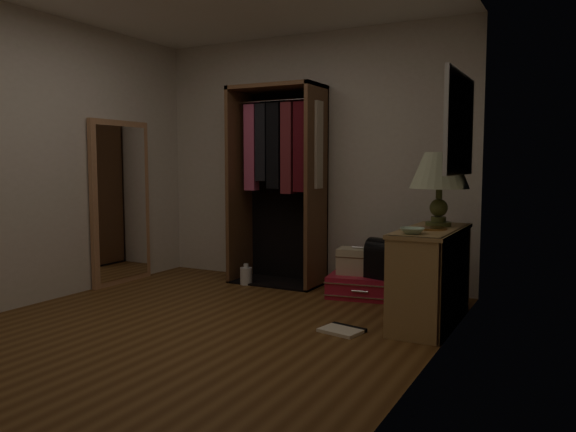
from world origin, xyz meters
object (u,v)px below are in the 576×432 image
Objects in this scene: pink_suitcase at (365,286)px; train_case at (357,261)px; black_bag at (386,258)px; open_wardrobe at (281,167)px; white_jug at (246,276)px; table_lamp at (440,172)px; floor_mirror at (121,203)px; console_bookshelf at (431,272)px.

pink_suitcase is 0.24m from train_case.
open_wardrobe is at bearing -174.17° from black_bag.
black_bag reaches higher than white_jug.
train_case is (-0.08, 0.01, 0.23)m from pink_suitcase.
table_lamp is at bearing -13.98° from black_bag.
pink_suitcase is at bearing 13.46° from floor_mirror.
console_bookshelf is 0.75m from black_bag.
floor_mirror reaches higher than console_bookshelf.
black_bag is (0.30, -0.07, 0.06)m from train_case.
train_case is at bearing 3.54° from white_jug.
console_bookshelf is at bearing -46.41° from pink_suitcase.
floor_mirror is 2.85× the size of table_lamp.
console_bookshelf is at bearing -90.24° from table_lamp.
table_lamp is (1.76, -0.55, -0.03)m from open_wardrobe.
open_wardrobe reaches higher than floor_mirror.
floor_mirror is 2.53m from train_case.
pink_suitcase is (-0.76, 0.57, -0.30)m from console_bookshelf.
white_jug is (1.20, 0.53, -0.76)m from floor_mirror.
train_case reaches higher than pink_suitcase.
table_lamp is (0.76, -0.38, 1.08)m from pink_suitcase.
console_bookshelf is 0.66× the size of floor_mirror.
table_lamp reaches higher than white_jug.
table_lamp reaches higher than pink_suitcase.
train_case is at bearing 14.15° from floor_mirror.
white_jug is at bearing -163.07° from black_bag.
open_wardrobe is at bearing 40.13° from white_jug.
table_lamp reaches higher than train_case.
white_jug is at bearing 23.85° from floor_mirror.
open_wardrobe is 2.72× the size of pink_suitcase.
white_jug reaches higher than pink_suitcase.
white_jug is at bearing 171.25° from table_lamp.
pink_suitcase is at bearing 142.89° from console_bookshelf.
train_case is at bearing -176.05° from black_bag.
white_jug is (-2.04, 0.31, -1.09)m from table_lamp.
console_bookshelf is 3.27m from floor_mirror.
pink_suitcase is at bearing 153.52° from table_lamp.
console_bookshelf is at bearing -42.55° from train_case.
black_bag is at bearing -20.50° from train_case.
floor_mirror reaches higher than black_bag.
black_bag reaches higher than pink_suitcase.
black_bag is at bearing 149.34° from table_lamp.
floor_mirror is at bearing -173.61° from train_case.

